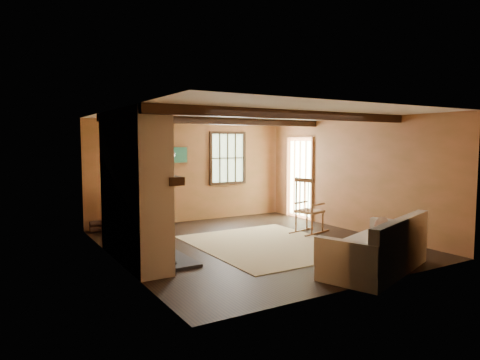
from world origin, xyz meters
TOP-DOWN VIEW (x-y plane):
  - ground at (0.00, 0.00)m, footprint 5.50×5.50m
  - room_envelope at (0.22, 0.26)m, footprint 5.02×5.52m
  - fireplace at (-2.23, -0.00)m, footprint 1.02×2.30m
  - rug at (0.20, -0.20)m, footprint 2.50×3.00m
  - rocking_chair at (1.52, 0.22)m, footprint 0.93×0.65m
  - sofa at (0.66, -2.39)m, footprint 2.21×1.52m
  - firewood_pile at (-2.08, 2.54)m, footprint 0.68×0.12m
  - laundry_basket at (-0.88, 2.55)m, footprint 0.56×0.46m
  - basket_pillow at (-0.88, 2.55)m, footprint 0.46×0.39m
  - armchair at (-1.51, 2.04)m, footprint 1.25×1.25m

SIDE VIEW (x-z plane):
  - ground at x=0.00m, z-range 0.00..0.00m
  - rug at x=0.20m, z-range 0.00..0.01m
  - firewood_pile at x=-2.08m, z-range 0.00..0.25m
  - laundry_basket at x=-0.88m, z-range 0.00..0.30m
  - sofa at x=0.66m, z-range -0.12..0.70m
  - basket_pillow at x=-0.88m, z-range 0.30..0.51m
  - armchair at x=-1.51m, z-range 0.00..0.84m
  - rocking_chair at x=1.52m, z-range -0.09..1.08m
  - fireplace at x=-2.23m, z-range -0.10..2.30m
  - room_envelope at x=0.22m, z-range 0.41..2.85m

